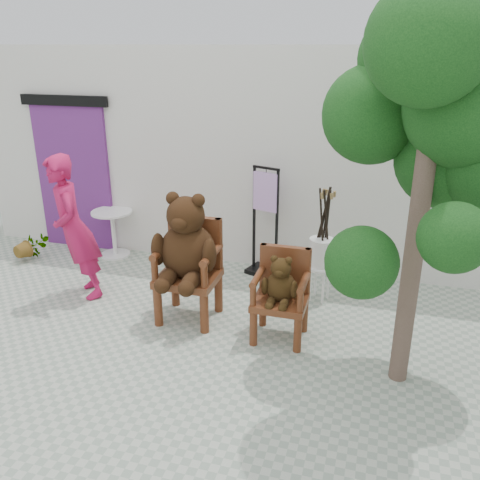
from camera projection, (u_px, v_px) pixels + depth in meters
The scene contains 11 objects.
ground_plane at pixel (205, 368), 5.04m from camera, with size 60.00×60.00×0.00m, color #A2A998.
back_wall at pixel (275, 156), 7.28m from camera, with size 9.00×1.00×3.00m, color silver.
doorway at pixel (74, 174), 7.70m from camera, with size 1.40×0.11×2.33m.
chair_big at pixel (187, 251), 5.67m from camera, with size 0.75×0.80×1.52m.
chair_small at pixel (281, 288), 5.39m from camera, with size 0.57×0.52×0.99m.
person at pixel (74, 229), 6.17m from camera, with size 0.66×0.44×1.82m, color #B6164B.
cafe_table at pixel (113, 228), 7.57m from camera, with size 0.60×0.60×0.70m.
display_stand at pixel (265, 234), 6.92m from camera, with size 0.54×0.47×1.51m.
stool_bucket at pixel (321, 252), 6.16m from camera, with size 0.32×0.32×1.45m.
tree at pixel (440, 115), 4.17m from camera, with size 1.95×1.89×3.47m.
potted_plant at pixel (30, 246), 7.51m from camera, with size 0.40×0.34×0.44m, color black.
Camera 1 is at (1.50, -3.98, 3.00)m, focal length 38.00 mm.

